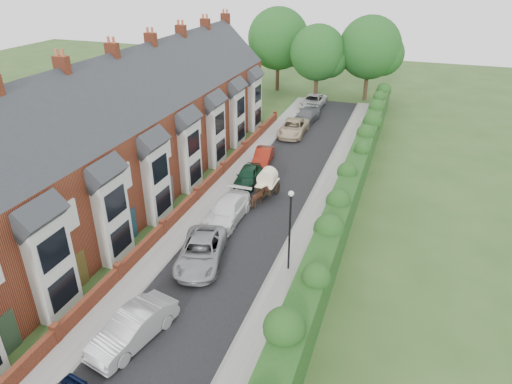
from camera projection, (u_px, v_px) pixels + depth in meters
ground at (206, 300)px, 24.15m from camera, size 140.00×140.00×0.00m
road at (262, 205)px, 33.54m from camera, size 6.00×58.00×0.02m
pavement_hedge_side at (317, 213)px, 32.33m from camera, size 2.20×58.00×0.12m
pavement_house_side at (214, 196)px, 34.64m from camera, size 1.70×58.00×0.12m
kerb_hedge_side at (303, 211)px, 32.63m from camera, size 0.18×58.00×0.13m
kerb_house_side at (224, 198)px, 34.41m from camera, size 0.18×58.00×0.13m
hedge at (345, 198)px, 31.10m from camera, size 2.10×58.00×2.85m
terrace_row at (126, 136)px, 33.68m from camera, size 9.05×40.50×11.50m
garden_wall_row at (197, 195)px, 33.91m from camera, size 0.35×40.35×1.10m
lamppost at (290, 221)px, 25.02m from camera, size 0.32×0.32×5.16m
tree_far_left at (321, 54)px, 56.04m from camera, size 7.14×6.80×9.29m
tree_far_right at (373, 49)px, 55.68m from camera, size 7.98×7.60×10.31m
tree_far_back at (281, 40)px, 59.88m from camera, size 8.40×8.00×10.82m
car_silver_a at (133, 328)px, 21.27m from camera, size 2.67×4.99×1.56m
car_silver_b at (201, 252)px, 26.88m from camera, size 3.68×5.78×1.49m
car_white at (227, 210)px, 31.25m from camera, size 2.15×5.23×1.52m
car_green at (248, 175)px, 36.50m from camera, size 1.99×4.16×1.37m
car_red at (263, 156)px, 40.07m from camera, size 1.94×4.17×1.32m
car_beige at (293, 128)px, 46.59m from camera, size 2.64×5.47×1.50m
car_grey at (307, 116)px, 50.29m from camera, size 2.58×5.23×1.46m
car_black at (312, 102)px, 55.53m from camera, size 1.76×3.89×1.30m
horse at (260, 198)px, 32.97m from camera, size 1.15×1.84×1.44m
horse_cart at (267, 181)px, 34.27m from camera, size 1.40×3.10×2.23m
car_extra_far at (313, 101)px, 55.30m from camera, size 2.70×5.43×1.48m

